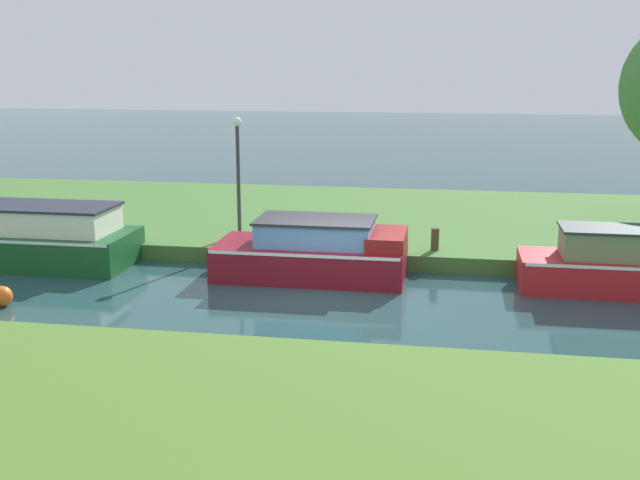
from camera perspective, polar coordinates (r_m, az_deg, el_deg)
The scene contains 7 objects.
ground_plane at distance 17.03m, azimuth 0.72°, elevation -3.91°, with size 120.00×120.00×0.00m, color #234346.
riverbank_far at distance 23.71m, azimuth 3.38°, elevation 1.46°, with size 72.00×10.00×0.40m, color #426E31.
forest_narrowboat at distance 20.59m, azimuth -20.60°, elevation 0.12°, with size 5.40×2.15×1.52m.
maroon_cruiser at distance 18.09m, azimuth -0.35°, elevation -0.88°, with size 4.43×2.07×1.41m.
lamp_post at distance 20.55m, azimuth -6.08°, elevation 5.71°, with size 0.24×0.24×3.15m.
mooring_post_near at distance 19.28m, azimuth 8.49°, elevation 0.05°, with size 0.20×0.20×0.55m, color #453823.
channel_buoy at distance 17.35m, azimuth -22.44°, elevation -3.86°, with size 0.43×0.43×0.43m, color #E55919.
Camera 1 is at (2.54, -16.08, 5.00)m, focal length 43.33 mm.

